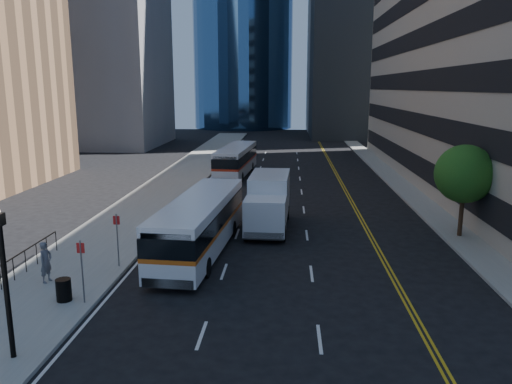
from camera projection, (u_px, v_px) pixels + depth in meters
ground at (302, 291)px, 20.68m from camera, size 160.00×160.00×0.00m
sidewalk_west at (180, 178)px, 45.73m from camera, size 5.00×90.00×0.15m
sidewalk_east at (396, 181)px, 44.51m from camera, size 2.00×90.00×0.15m
midrise_west at (94, 20)px, 69.60m from camera, size 18.00×18.00×35.00m
street_tree at (465, 174)px, 27.17m from camera, size 3.20×3.20×5.10m
lamp_post at (5, 278)px, 14.82m from camera, size 0.28×0.28×4.56m
bus_front at (201, 223)px, 25.20m from camera, size 3.24×11.16×2.84m
bus_rear at (236, 160)px, 47.24m from camera, size 3.18×10.90×2.77m
box_truck at (269, 201)px, 29.53m from camera, size 2.50×6.65×3.14m
trash_can at (64, 290)px, 19.32m from camera, size 0.65×0.65×0.88m
pedestrian at (46, 262)px, 21.08m from camera, size 0.56×0.72×1.77m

